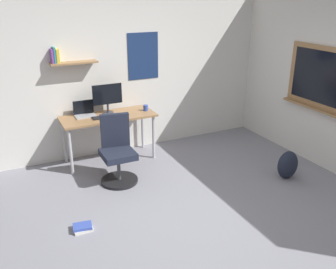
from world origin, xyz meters
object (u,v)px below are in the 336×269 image
(keyboard, at_px, (105,117))
(computer_mouse, at_px, (122,114))
(monitor_primary, at_px, (107,97))
(backpack, at_px, (288,165))
(desk, at_px, (108,120))
(laptop, at_px, (85,112))
(book_stack_on_floor, at_px, (83,228))
(coffee_mug, at_px, (146,108))
(office_chair, at_px, (118,154))

(keyboard, relative_size, computer_mouse, 3.56)
(monitor_primary, bearing_deg, backpack, -41.04)
(desk, relative_size, backpack, 3.41)
(computer_mouse, bearing_deg, laptop, 157.95)
(desk, distance_m, book_stack_on_floor, 1.96)
(coffee_mug, height_order, book_stack_on_floor, coffee_mug)
(office_chair, relative_size, coffee_mug, 10.33)
(backpack, distance_m, book_stack_on_floor, 2.96)
(desk, bearing_deg, backpack, -39.05)
(keyboard, height_order, book_stack_on_floor, keyboard)
(office_chair, bearing_deg, computer_mouse, 63.63)
(keyboard, bearing_deg, coffee_mug, 4.17)
(monitor_primary, bearing_deg, desk, -110.90)
(laptop, distance_m, keyboard, 0.33)
(computer_mouse, bearing_deg, desk, 160.71)
(desk, relative_size, keyboard, 3.86)
(computer_mouse, height_order, book_stack_on_floor, computer_mouse)
(desk, bearing_deg, keyboard, -134.40)
(desk, bearing_deg, computer_mouse, -19.29)
(office_chair, distance_m, book_stack_on_floor, 1.28)
(office_chair, xyz_separation_m, backpack, (2.20, -1.01, -0.20))
(computer_mouse, bearing_deg, monitor_primary, 136.06)
(desk, height_order, monitor_primary, monitor_primary)
(laptop, bearing_deg, computer_mouse, -22.05)
(keyboard, bearing_deg, office_chair, -92.45)
(laptop, bearing_deg, desk, -23.79)
(monitor_primary, distance_m, computer_mouse, 0.35)
(monitor_primary, relative_size, coffee_mug, 5.04)
(monitor_primary, bearing_deg, keyboard, -122.77)
(keyboard, distance_m, backpack, 2.77)
(monitor_primary, distance_m, book_stack_on_floor, 2.19)
(office_chair, relative_size, book_stack_on_floor, 4.12)
(laptop, relative_size, backpack, 0.74)
(desk, relative_size, book_stack_on_floor, 6.19)
(computer_mouse, xyz_separation_m, backpack, (1.89, -1.63, -0.55))
(desk, xyz_separation_m, computer_mouse, (0.21, -0.07, 0.10))
(desk, distance_m, monitor_primary, 0.36)
(office_chair, xyz_separation_m, book_stack_on_floor, (-0.75, -0.96, -0.38))
(keyboard, distance_m, book_stack_on_floor, 1.90)
(monitor_primary, distance_m, coffee_mug, 0.63)
(laptop, relative_size, computer_mouse, 2.98)
(coffee_mug, bearing_deg, desk, 177.86)
(computer_mouse, distance_m, coffee_mug, 0.41)
(monitor_primary, relative_size, book_stack_on_floor, 2.01)
(keyboard, bearing_deg, computer_mouse, 0.00)
(office_chair, xyz_separation_m, coffee_mug, (0.71, 0.67, 0.39))
(office_chair, distance_m, backpack, 2.43)
(desk, height_order, book_stack_on_floor, desk)
(backpack, bearing_deg, office_chair, 155.28)
(laptop, relative_size, monitor_primary, 0.67)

